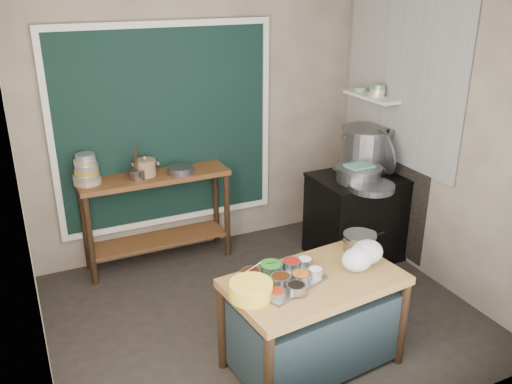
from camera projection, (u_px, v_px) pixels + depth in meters
name	position (u px, v px, depth m)	size (l,w,h in m)	color
floor	(262.00, 314.00, 4.74)	(3.50, 3.00, 0.02)	#292420
back_wall	(198.00, 118.00, 5.47)	(3.50, 0.02, 2.80)	gray
left_wall	(19.00, 199.00, 3.52)	(0.02, 3.00, 2.80)	gray
right_wall	(438.00, 135.00, 4.90)	(0.02, 3.00, 2.80)	gray
curtain_panel	(166.00, 128.00, 5.32)	(2.10, 0.02, 1.90)	black
curtain_frame	(166.00, 128.00, 5.31)	(2.22, 0.03, 2.02)	beige
tile_panel	(401.00, 76.00, 5.18)	(0.02, 1.70, 1.70)	#B2B2AA
soot_patch	(385.00, 184.00, 5.70)	(0.01, 1.30, 1.30)	black
wall_shelf	(371.00, 97.00, 5.49)	(0.22, 0.70, 0.03)	beige
prep_table	(313.00, 322.00, 3.98)	(1.25, 0.72, 0.75)	brown
back_counter	(158.00, 219.00, 5.41)	(1.45, 0.40, 0.95)	brown
stove_block	(357.00, 218.00, 5.56)	(0.90, 0.68, 0.85)	black
stove_top	(361.00, 178.00, 5.40)	(0.92, 0.69, 0.03)	black
condiment_tray	(284.00, 281.00, 3.78)	(0.51, 0.36, 0.02)	gray
condiment_bowls	(280.00, 276.00, 3.77)	(0.59, 0.45, 0.07)	silver
yellow_basin	(251.00, 290.00, 3.59)	(0.29, 0.29, 0.11)	yellow
saucepan	(359.00, 242.00, 4.20)	(0.26, 0.26, 0.14)	gray
plastic_bag_a	(357.00, 259.00, 3.92)	(0.23, 0.20, 0.17)	white
plastic_bag_b	(367.00, 252.00, 4.01)	(0.25, 0.21, 0.18)	white
bowl_stack	(86.00, 171.00, 4.97)	(0.25, 0.25, 0.29)	tan
utensil_cup	(137.00, 174.00, 5.12)	(0.16, 0.16, 0.10)	gray
ceramic_crock	(146.00, 169.00, 5.19)	(0.21, 0.21, 0.14)	#846748
wide_bowl	(181.00, 170.00, 5.27)	(0.26, 0.26, 0.07)	gray
stock_pot	(366.00, 148.00, 5.55)	(0.55, 0.55, 0.43)	gray
pot_lid	(384.00, 152.00, 5.39)	(0.47, 0.47, 0.02)	gray
steamer	(359.00, 174.00, 5.24)	(0.46, 0.46, 0.15)	gray
green_cloth	(359.00, 166.00, 5.21)	(0.24, 0.19, 0.02)	#528E7B
shallow_pan	(372.00, 187.00, 5.05)	(0.43, 0.43, 0.06)	gray
shelf_bowl_stack	(378.00, 91.00, 5.38)	(0.15, 0.15, 0.12)	silver
shelf_bowl_green	(361.00, 90.00, 5.63)	(0.12, 0.12, 0.04)	gray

